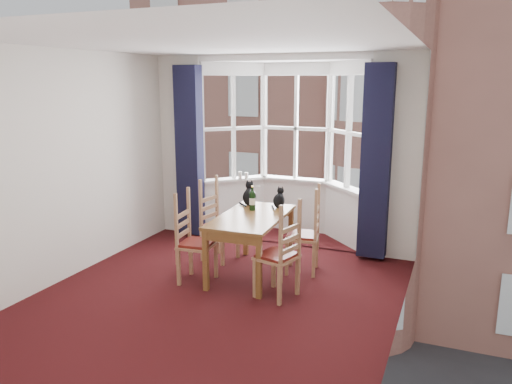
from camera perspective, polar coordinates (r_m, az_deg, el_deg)
The scene contains 22 objects.
floor at distance 5.75m, azimuth -5.07°, elevation -12.32°, with size 4.50×4.50×0.00m, color black.
ceiling at distance 5.23m, azimuth -5.69°, elevation 16.71°, with size 4.50×4.50×0.00m, color white.
wall_left at distance 6.48m, azimuth -21.27°, elevation 2.68°, with size 4.50×4.50×0.00m, color silver.
wall_right at distance 4.75m, azimuth 16.56°, elevation -0.33°, with size 4.50×4.50×0.00m, color silver.
wall_near at distance 3.54m, azimuth -22.47°, elevation -5.12°, with size 4.00×4.00×0.00m, color silver.
wall_back_pier_left at distance 8.05m, azimuth -8.40°, elevation 5.19°, with size 0.70×0.12×2.80m, color silver.
wall_back_pier_right at distance 6.99m, azimuth 15.65°, elevation 3.74°, with size 0.70×0.12×2.80m, color silver.
bay_window at distance 7.83m, azimuth 4.01°, elevation 5.09°, with size 2.76×0.94×2.80m.
curtain_left at distance 7.79m, azimuth -7.60°, elevation 4.60°, with size 0.38×0.22×2.60m, color black.
curtain_right at distance 6.85m, azimuth 13.54°, elevation 3.27°, with size 0.38×0.22×2.60m, color black.
dining_table at distance 6.26m, azimuth -0.51°, elevation -3.55°, with size 0.82×1.45×0.78m.
chair_left_near at distance 6.17m, azimuth -7.53°, elevation -5.92°, with size 0.44×0.46×0.92m.
chair_left_far at distance 6.90m, azimuth -4.76°, elevation -3.84°, with size 0.47×0.48×0.92m.
chair_right_near at distance 5.64m, azimuth 3.14°, elevation -7.61°, with size 0.50×0.51×0.92m.
chair_right_far at distance 6.43m, azimuth 6.13°, elevation -5.12°, with size 0.47×0.48×0.92m.
cat_left at distance 6.73m, azimuth -0.74°, elevation -0.41°, with size 0.25×0.29×0.34m.
cat_right at distance 6.60m, azimuth 2.65°, elevation -0.87°, with size 0.15×0.21×0.29m.
wine_bottle at distance 6.45m, azimuth -0.40°, elevation -0.88°, with size 0.08×0.08×0.32m.
candle_tall at distance 8.05m, azimuth -1.83°, elevation 1.92°, with size 0.06×0.06×0.12m, color white.
candle_short at distance 8.04m, azimuth -1.11°, elevation 1.88°, with size 0.06×0.06×0.11m, color white.
street at distance 37.90m, azimuth 18.00°, elevation -0.86°, with size 80.00×80.00×0.00m, color #333335.
tenement_building at distance 18.81m, azimuth 15.03°, elevation 9.68°, with size 18.40×7.80×15.20m.
Camera 1 is at (2.43, -4.62, 2.42)m, focal length 35.00 mm.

